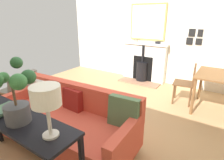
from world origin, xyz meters
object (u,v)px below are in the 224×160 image
(fireplace, at_px, (144,64))
(ottoman, at_px, (90,100))
(mantel_bowl_far, at_px, (158,43))
(console_table, at_px, (13,123))
(mantel_bowl_near, at_px, (136,41))
(dining_chair_near_fireplace, at_px, (188,81))
(table_lamp_far_end, at_px, (46,98))
(sofa, at_px, (66,120))
(armchair_accent, at_px, (18,89))
(potted_plant, at_px, (14,95))
(dining_table, at_px, (218,80))
(book_stack, at_px, (5,110))

(fireplace, bearing_deg, ottoman, -2.73)
(mantel_bowl_far, height_order, console_table, mantel_bowl_far)
(mantel_bowl_near, distance_m, dining_chair_near_fireplace, 1.94)
(mantel_bowl_near, bearing_deg, table_lamp_far_end, 16.03)
(sofa, distance_m, ottoman, 0.93)
(mantel_bowl_near, xyz_separation_m, armchair_accent, (2.90, -1.04, -0.67))
(potted_plant, bearing_deg, sofa, -163.71)
(armchair_accent, xyz_separation_m, dining_chair_near_fireplace, (-2.04, 2.68, 0.08))
(mantel_bowl_far, distance_m, console_table, 3.83)
(fireplace, height_order, mantel_bowl_near, mantel_bowl_near)
(table_lamp_far_end, bearing_deg, dining_table, 160.13)
(ottoman, relative_size, potted_plant, 1.32)
(ottoman, distance_m, dining_chair_near_fireplace, 2.01)
(sofa, distance_m, dining_table, 2.81)
(mantel_bowl_far, height_order, dining_chair_near_fireplace, mantel_bowl_far)
(fireplace, relative_size, potted_plant, 2.09)
(ottoman, xyz_separation_m, book_stack, (1.60, 0.18, 0.59))
(armchair_accent, bearing_deg, console_table, 58.85)
(mantel_bowl_near, distance_m, book_stack, 3.84)
(fireplace, xyz_separation_m, console_table, (3.80, 0.18, 0.22))
(fireplace, bearing_deg, sofa, 3.44)
(mantel_bowl_near, bearing_deg, potted_plant, 10.13)
(sofa, xyz_separation_m, book_stack, (0.72, -0.11, 0.47))
(mantel_bowl_far, xyz_separation_m, potted_plant, (3.85, 0.05, -0.01))
(fireplace, distance_m, mantel_bowl_far, 0.71)
(console_table, relative_size, table_lamp_far_end, 3.66)
(mantel_bowl_near, bearing_deg, book_stack, 5.28)
(fireplace, distance_m, console_table, 3.81)
(book_stack, distance_m, dining_table, 3.46)
(fireplace, height_order, armchair_accent, fireplace)
(fireplace, distance_m, mantel_bowl_near, 0.68)
(dining_table, bearing_deg, dining_chair_near_fireplace, -91.16)
(fireplace, relative_size, mantel_bowl_near, 10.42)
(console_table, bearing_deg, sofa, 179.83)
(sofa, xyz_separation_m, console_table, (0.72, -0.00, 0.35))
(mantel_bowl_far, xyz_separation_m, ottoman, (2.21, -0.46, -0.87))
(console_table, bearing_deg, mantel_bowl_far, 177.46)
(mantel_bowl_far, height_order, sofa, mantel_bowl_far)
(sofa, height_order, dining_chair_near_fireplace, dining_chair_near_fireplace)
(sofa, height_order, potted_plant, potted_plant)
(mantel_bowl_near, relative_size, ottoman, 0.15)
(potted_plant, bearing_deg, fireplace, -173.95)
(book_stack, bearing_deg, console_table, 90.36)
(potted_plant, bearing_deg, console_table, -100.32)
(mantel_bowl_far, bearing_deg, dining_table, 60.30)
(potted_plant, relative_size, dining_table, 0.66)
(console_table, bearing_deg, dining_table, 150.07)
(table_lamp_far_end, xyz_separation_m, dining_table, (-2.94, 1.06, -0.51))
(ottoman, distance_m, armchair_accent, 1.41)
(mantel_bowl_far, distance_m, ottoman, 2.42)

